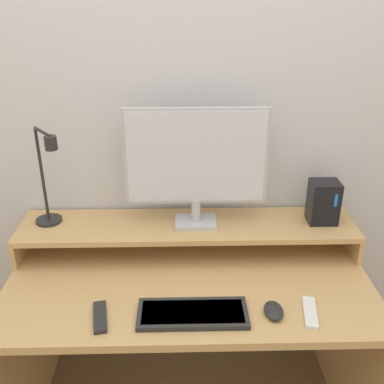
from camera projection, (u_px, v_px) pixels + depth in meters
wall_back at (187, 110)px, 1.80m from camera, size 6.00×0.05×2.50m
desk at (189, 318)px, 1.77m from camera, size 1.36×0.68×0.70m
monitor_shelf at (188, 227)px, 1.83m from camera, size 1.36×0.28×0.12m
monitor at (196, 162)px, 1.71m from camera, size 0.55×0.12×0.48m
desk_lamp at (48, 184)px, 1.73m from camera, size 0.16×0.18×0.40m
router_dock at (323, 202)px, 1.80m from camera, size 0.11×0.10×0.18m
keyboard at (193, 313)px, 1.50m from camera, size 0.37×0.15×0.02m
mouse at (274, 311)px, 1.50m from camera, size 0.06×0.10×0.03m
remote_control at (100, 317)px, 1.48m from camera, size 0.07×0.15×0.02m
remote_secondary at (310, 313)px, 1.50m from camera, size 0.07×0.16×0.02m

